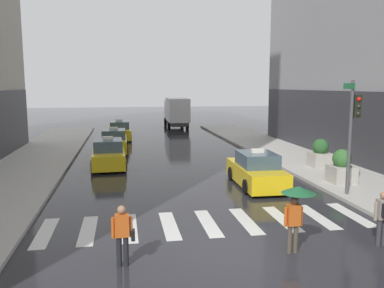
{
  "coord_description": "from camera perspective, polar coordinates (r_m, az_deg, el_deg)",
  "views": [
    {
      "loc": [
        -2.83,
        -9.99,
        4.72
      ],
      "look_at": [
        0.3,
        8.0,
        2.04
      ],
      "focal_mm": 37.35,
      "sensor_mm": 36.0,
      "label": 1
    }
  ],
  "objects": [
    {
      "name": "ground_plane",
      "position": [
        11.41,
        5.63,
        -16.14
      ],
      "size": [
        160.0,
        160.0,
        0.0
      ],
      "primitive_type": "plane",
      "color": "#26262B"
    },
    {
      "name": "crosswalk_markings",
      "position": [
        14.11,
        2.32,
        -11.19
      ],
      "size": [
        11.3,
        2.8,
        0.01
      ],
      "color": "silver",
      "rests_on": "ground"
    },
    {
      "name": "traffic_light_pole",
      "position": [
        17.87,
        22.01,
        3.04
      ],
      "size": [
        0.44,
        0.84,
        4.8
      ],
      "color": "#47474C",
      "rests_on": "curb_right"
    },
    {
      "name": "taxi_lead",
      "position": [
        19.11,
        9.18,
        -3.83
      ],
      "size": [
        2.01,
        4.58,
        1.8
      ],
      "color": "yellow",
      "rests_on": "ground"
    },
    {
      "name": "taxi_second",
      "position": [
        23.87,
        -11.87,
        -1.48
      ],
      "size": [
        2.06,
        4.6,
        1.8
      ],
      "color": "yellow",
      "rests_on": "ground"
    },
    {
      "name": "taxi_third",
      "position": [
        29.11,
        -11.06,
        0.29
      ],
      "size": [
        1.95,
        4.55,
        1.8
      ],
      "color": "yellow",
      "rests_on": "ground"
    },
    {
      "name": "taxi_fourth",
      "position": [
        35.71,
        -10.36,
        1.78
      ],
      "size": [
        2.12,
        4.62,
        1.8
      ],
      "color": "yellow",
      "rests_on": "ground"
    },
    {
      "name": "box_truck",
      "position": [
        44.89,
        -2.23,
        4.67
      ],
      "size": [
        2.4,
        7.58,
        3.35
      ],
      "color": "#2D2D2D",
      "rests_on": "ground"
    },
    {
      "name": "pedestrian_with_umbrella",
      "position": [
        11.66,
        14.72,
        -7.89
      ],
      "size": [
        0.96,
        0.96,
        1.94
      ],
      "color": "#473D33",
      "rests_on": "ground"
    },
    {
      "name": "pedestrian_with_backpack",
      "position": [
        13.16,
        25.66,
        -9.05
      ],
      "size": [
        0.55,
        0.43,
        1.65
      ],
      "color": "#333338",
      "rests_on": "ground"
    },
    {
      "name": "pedestrian_with_handbag",
      "position": [
        10.8,
        -9.88,
        -12.3
      ],
      "size": [
        0.6,
        0.24,
        1.65
      ],
      "color": "black",
      "rests_on": "ground"
    },
    {
      "name": "planter_near_corner",
      "position": [
        20.22,
        20.59,
        -3.17
      ],
      "size": [
        1.1,
        1.1,
        1.6
      ],
      "color": "#A8A399",
      "rests_on": "curb_right"
    },
    {
      "name": "planter_mid_block",
      "position": [
        23.75,
        17.84,
        -1.39
      ],
      "size": [
        1.1,
        1.1,
        1.6
      ],
      "color": "#A8A399",
      "rests_on": "curb_right"
    }
  ]
}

